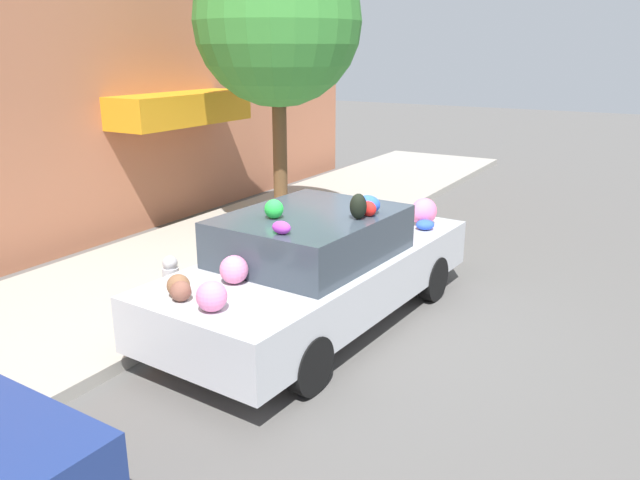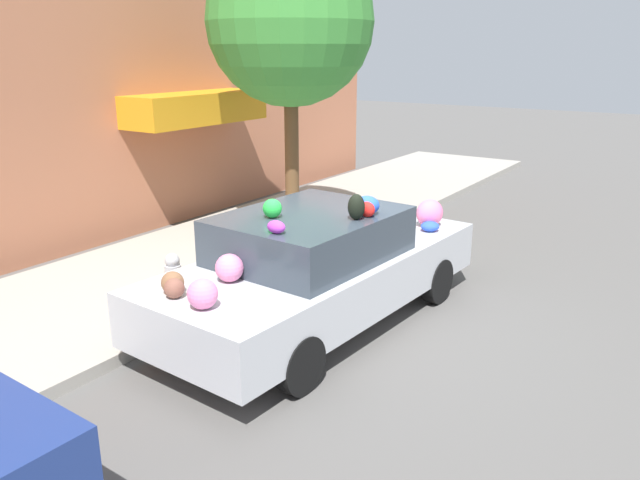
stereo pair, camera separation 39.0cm
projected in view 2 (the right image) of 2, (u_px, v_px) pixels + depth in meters
ground_plane at (318, 321)px, 7.67m from camera, size 60.00×60.00×0.00m
sidewalk_curb at (165, 274)px, 9.08m from camera, size 24.00×3.20×0.14m
building_facade at (57, 84)px, 9.59m from camera, size 18.00×1.20×5.42m
street_tree at (290, 22)px, 10.04m from camera, size 2.72×2.72×4.85m
fire_hydrant at (174, 281)px, 7.63m from camera, size 0.20×0.20×0.70m
art_car at (318, 266)px, 7.40m from camera, size 4.70×2.11×1.70m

